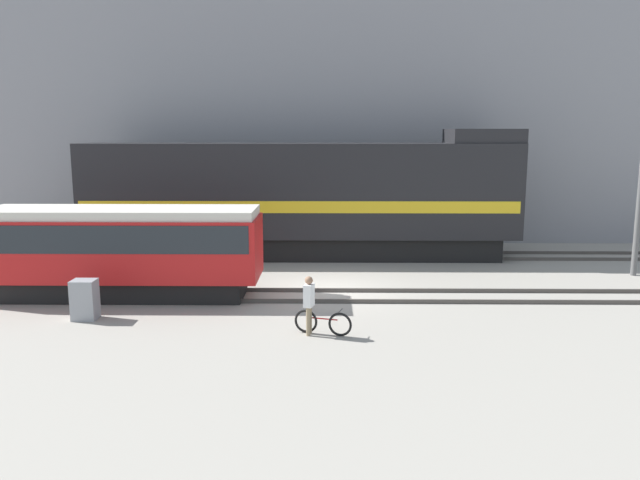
% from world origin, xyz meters
% --- Properties ---
extents(ground_plane, '(120.00, 120.00, 0.00)m').
position_xyz_m(ground_plane, '(0.00, 0.00, 0.00)').
color(ground_plane, gray).
extents(track_near, '(60.00, 1.50, 0.14)m').
position_xyz_m(track_near, '(0.00, -0.86, 0.07)').
color(track_near, '#47423D').
rests_on(track_near, ground).
extents(track_far, '(60.00, 1.51, 0.14)m').
position_xyz_m(track_far, '(0.00, 6.10, 0.07)').
color(track_far, '#47423D').
rests_on(track_far, ground).
extents(building_backdrop, '(39.47, 6.00, 13.77)m').
position_xyz_m(building_backdrop, '(0.00, 12.72, 6.88)').
color(building_backdrop, gray).
rests_on(building_backdrop, ground).
extents(freight_locomotive, '(18.87, 3.04, 5.64)m').
position_xyz_m(freight_locomotive, '(-1.12, 6.10, 2.64)').
color(freight_locomotive, black).
rests_on(freight_locomotive, ground).
extents(streetcar, '(9.16, 2.54, 3.03)m').
position_xyz_m(streetcar, '(-6.90, -0.86, 1.73)').
color(streetcar, black).
rests_on(streetcar, ground).
extents(bicycle, '(1.60, 0.62, 0.73)m').
position_xyz_m(bicycle, '(-0.16, -4.75, 0.34)').
color(bicycle, black).
rests_on(bicycle, ground).
extents(person, '(0.31, 0.41, 1.65)m').
position_xyz_m(person, '(-0.54, -4.78, 1.00)').
color(person, '#8C7A5B').
rests_on(person, ground).
extents(signal_box, '(0.70, 0.60, 1.20)m').
position_xyz_m(signal_box, '(-7.25, -3.41, 0.60)').
color(signal_box, gray).
rests_on(signal_box, ground).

